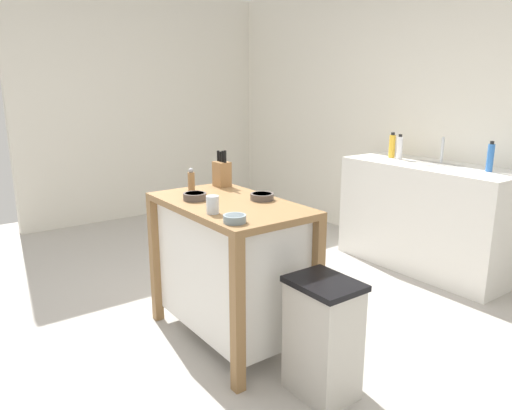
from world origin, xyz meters
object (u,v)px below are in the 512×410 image
object	(u,v)px
bowl_ceramic_small	(235,218)
bottle_dish_soap	(490,157)
bowl_ceramic_wide	(195,196)
bowl_stoneware_deep	(262,196)
knife_block	(222,173)
bottle_hand_soap	(392,146)
drinking_cup	(213,205)
trash_bin	(323,338)
bottle_spray_cleaner	(400,147)
sink_faucet	(442,150)
pepper_grinder	(191,182)
kitchen_island	(230,263)

from	to	relation	value
bowl_ceramic_small	bottle_dish_soap	world-z (taller)	bottle_dish_soap
bowl_ceramic_wide	bowl_stoneware_deep	bearing A→B (deg)	54.57
bowl_stoneware_deep	bowl_ceramic_small	bearing A→B (deg)	-52.53
knife_block	bottle_hand_soap	xyz separation A→B (m)	(-0.06, 1.87, 0.04)
knife_block	drinking_cup	size ratio (longest dim) A/B	2.56
bowl_ceramic_wide	drinking_cup	world-z (taller)	drinking_cup
bowl_ceramic_small	drinking_cup	distance (m)	0.22
knife_block	trash_bin	world-z (taller)	knife_block
knife_block	bottle_dish_soap	bearing A→B (deg)	66.02
bottle_hand_soap	bottle_spray_cleaner	size ratio (longest dim) A/B	1.03
sink_faucet	drinking_cup	bearing A→B (deg)	-85.43
bottle_dish_soap	bottle_hand_soap	bearing A→B (deg)	-177.87
pepper_grinder	bottle_hand_soap	world-z (taller)	bottle_hand_soap
sink_faucet	bottle_hand_soap	xyz separation A→B (m)	(-0.44, -0.11, -0.00)
knife_block	trash_bin	distance (m)	1.35
kitchen_island	bottle_hand_soap	size ratio (longest dim) A/B	4.54
bowl_ceramic_wide	bowl_stoneware_deep	size ratio (longest dim) A/B	0.99
drinking_cup	pepper_grinder	xyz separation A→B (m)	(-0.48, 0.13, 0.03)
bowl_ceramic_wide	sink_faucet	xyz separation A→B (m)	(0.14, 2.33, 0.11)
sink_faucet	bottle_dish_soap	size ratio (longest dim) A/B	0.93
bowl_ceramic_small	bowl_ceramic_wide	bearing A→B (deg)	172.07
bowl_stoneware_deep	bottle_dish_soap	size ratio (longest dim) A/B	0.61
pepper_grinder	trash_bin	bearing A→B (deg)	7.77
kitchen_island	knife_block	world-z (taller)	knife_block
kitchen_island	bowl_ceramic_wide	distance (m)	0.47
kitchen_island	bottle_dish_soap	distance (m)	2.22
kitchen_island	sink_faucet	world-z (taller)	sink_faucet
knife_block	pepper_grinder	distance (m)	0.30
kitchen_island	bottle_hand_soap	distance (m)	2.19
drinking_cup	bottle_hand_soap	bearing A→B (deg)	105.44
pepper_grinder	drinking_cup	bearing A→B (deg)	-15.58
bottle_dish_soap	bowl_ceramic_wide	bearing A→B (deg)	-104.97
kitchen_island	trash_bin	bearing A→B (deg)	4.93
kitchen_island	drinking_cup	distance (m)	0.52
pepper_grinder	bottle_spray_cleaner	size ratio (longest dim) A/B	0.75
knife_block	pepper_grinder	xyz separation A→B (m)	(0.09, -0.29, -0.01)
bowl_stoneware_deep	pepper_grinder	distance (m)	0.48
kitchen_island	pepper_grinder	bearing A→B (deg)	-165.48
knife_block	drinking_cup	world-z (taller)	knife_block
bottle_dish_soap	bottle_hand_soap	distance (m)	0.91
drinking_cup	sink_faucet	xyz separation A→B (m)	(-0.19, 2.40, 0.08)
sink_faucet	bottle_dish_soap	xyz separation A→B (m)	(0.47, -0.08, 0.00)
trash_bin	knife_block	bearing A→B (deg)	173.19
bottle_hand_soap	bottle_dish_soap	bearing A→B (deg)	2.13
kitchen_island	sink_faucet	bearing A→B (deg)	90.57
bowl_ceramic_small	bottle_dish_soap	xyz separation A→B (m)	(0.06, 2.32, 0.11)
bowl_ceramic_wide	bottle_hand_soap	distance (m)	2.24
bowl_ceramic_small	bowl_ceramic_wide	xyz separation A→B (m)	(-0.55, 0.08, 0.00)
pepper_grinder	sink_faucet	bearing A→B (deg)	82.68
kitchen_island	trash_bin	distance (m)	0.79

